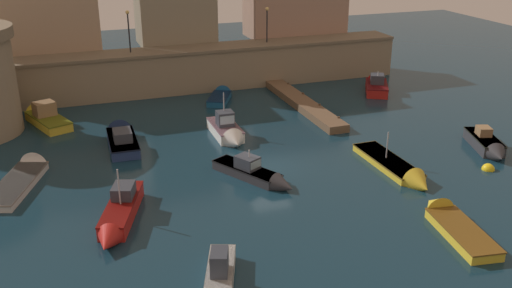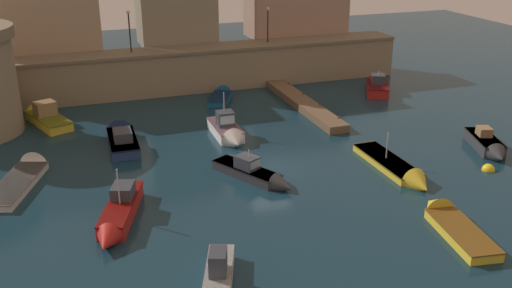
% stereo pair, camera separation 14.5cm
% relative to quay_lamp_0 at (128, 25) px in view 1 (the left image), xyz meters
% --- Properties ---
extents(ground_plane, '(101.31, 101.31, 0.00)m').
position_rel_quay_lamp_0_xyz_m(ground_plane, '(5.80, -18.50, -6.20)').
color(ground_plane, '#112D3D').
extents(quay_wall, '(38.69, 3.52, 3.83)m').
position_rel_quay_lamp_0_xyz_m(quay_wall, '(5.80, 0.00, -4.28)').
color(quay_wall, gray).
rests_on(quay_wall, ground).
extents(old_town_backdrop, '(34.16, 4.44, 8.58)m').
position_rel_quay_lamp_0_xyz_m(old_town_backdrop, '(3.62, 3.56, 1.10)').
color(old_town_backdrop, tan).
rests_on(old_town_backdrop, ground).
extents(pier_dock, '(1.65, 13.26, 0.70)m').
position_rel_quay_lamp_0_xyz_m(pier_dock, '(12.72, -8.24, -5.90)').
color(pier_dock, brown).
rests_on(pier_dock, ground).
extents(quay_lamp_0, '(0.32, 0.32, 3.58)m').
position_rel_quay_lamp_0_xyz_m(quay_lamp_0, '(0.00, 0.00, 0.00)').
color(quay_lamp_0, black).
rests_on(quay_lamp_0, quay_wall).
extents(quay_lamp_1, '(0.32, 0.32, 3.23)m').
position_rel_quay_lamp_0_xyz_m(quay_lamp_1, '(12.58, 0.00, -0.21)').
color(quay_lamp_1, black).
rests_on(quay_lamp_1, quay_wall).
extents(moored_boat_0, '(4.15, 7.44, 1.73)m').
position_rel_quay_lamp_0_xyz_m(moored_boat_0, '(-8.76, -15.23, -5.96)').
color(moored_boat_0, silver).
rests_on(moored_boat_0, ground).
extents(moored_boat_1, '(2.53, 6.12, 1.60)m').
position_rel_quay_lamp_0_xyz_m(moored_boat_1, '(11.88, -28.74, -5.92)').
color(moored_boat_1, gold).
rests_on(moored_boat_1, ground).
extents(moored_boat_2, '(2.81, 5.13, 1.92)m').
position_rel_quay_lamp_0_xyz_m(moored_boat_2, '(-0.82, -30.04, -5.72)').
color(moored_boat_2, silver).
rests_on(moored_boat_2, ground).
extents(moored_boat_3, '(3.45, 6.67, 3.05)m').
position_rel_quay_lamp_0_xyz_m(moored_boat_3, '(-4.09, -22.73, -5.68)').
color(moored_boat_3, red).
rests_on(moored_boat_3, ground).
extents(moored_boat_4, '(3.31, 4.54, 1.45)m').
position_rel_quay_lamp_0_xyz_m(moored_boat_4, '(6.95, -3.78, -5.91)').
color(moored_boat_4, '#195689').
rests_on(moored_boat_4, ground).
extents(moored_boat_5, '(3.89, 6.52, 2.24)m').
position_rel_quay_lamp_0_xyz_m(moored_boat_5, '(-7.65, -4.91, -5.70)').
color(moored_boat_5, gold).
rests_on(moored_boat_5, ground).
extents(moored_boat_6, '(1.80, 5.17, 3.57)m').
position_rel_quay_lamp_0_xyz_m(moored_boat_6, '(4.75, -13.04, -5.67)').
color(moored_boat_6, white).
rests_on(moored_boat_6, ground).
extents(moored_boat_7, '(2.98, 5.21, 1.69)m').
position_rel_quay_lamp_0_xyz_m(moored_boat_7, '(20.60, -21.15, -5.73)').
color(moored_boat_7, '#333338').
rests_on(moored_boat_7, ground).
extents(moored_boat_8, '(3.99, 5.86, 2.13)m').
position_rel_quay_lamp_0_xyz_m(moored_boat_8, '(4.37, -20.25, -5.79)').
color(moored_boat_8, '#333338').
rests_on(moored_boat_8, ground).
extents(moored_boat_9, '(3.99, 5.35, 2.52)m').
position_rel_quay_lamp_0_xyz_m(moored_boat_9, '(21.01, -5.93, -5.67)').
color(moored_boat_9, red).
rests_on(moored_boat_9, ground).
extents(moored_boat_10, '(1.76, 7.30, 2.78)m').
position_rel_quay_lamp_0_xyz_m(moored_boat_10, '(12.96, -22.39, -5.95)').
color(moored_boat_10, gold).
rests_on(moored_boat_10, ground).
extents(moored_boat_11, '(2.03, 6.31, 1.91)m').
position_rel_quay_lamp_0_xyz_m(moored_boat_11, '(-2.52, -11.27, -5.76)').
color(moored_boat_11, navy).
rests_on(moored_boat_11, ground).
extents(mooring_buoy_0, '(0.80, 0.80, 0.80)m').
position_rel_quay_lamp_0_xyz_m(mooring_buoy_0, '(18.59, -23.66, -6.20)').
color(mooring_buoy_0, yellow).
rests_on(mooring_buoy_0, ground).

